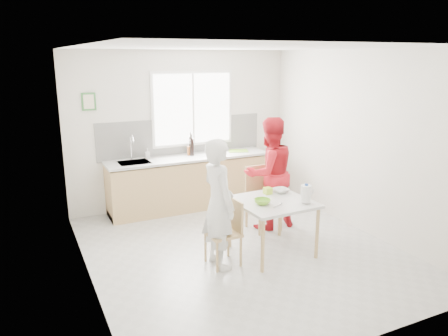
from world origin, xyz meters
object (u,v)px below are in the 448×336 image
at_px(dining_table, 273,206).
at_px(wine_bottle_a, 191,145).
at_px(bowl_white, 281,191).
at_px(milk_jug, 306,193).
at_px(wine_bottle_b, 192,147).
at_px(chair_left, 227,229).
at_px(chair_far, 262,195).
at_px(bowl_green, 262,202).
at_px(person_white, 219,204).
at_px(person_red, 269,173).

height_order(dining_table, wine_bottle_a, wine_bottle_a).
xyz_separation_m(bowl_white, wine_bottle_a, (-0.54, 2.06, 0.31)).
bearing_deg(milk_jug, wine_bottle_a, 100.66).
height_order(milk_jug, wine_bottle_b, wine_bottle_b).
xyz_separation_m(chair_left, chair_far, (1.00, 0.86, 0.07)).
height_order(bowl_green, wine_bottle_a, wine_bottle_a).
distance_m(person_white, wine_bottle_a, 2.43).
height_order(dining_table, person_white, person_white).
relative_size(person_red, wine_bottle_a, 5.38).
bearing_deg(milk_jug, wine_bottle_b, 101.47).
bearing_deg(dining_table, chair_far, 69.09).
bearing_deg(person_white, chair_left, -90.00).
relative_size(chair_far, person_white, 0.59).
bearing_deg(chair_left, person_red, 124.79).
relative_size(person_white, wine_bottle_a, 5.14).
xyz_separation_m(chair_left, bowl_white, (0.98, 0.29, 0.30)).
bearing_deg(wine_bottle_b, milk_jug, -76.41).
bearing_deg(chair_far, wine_bottle_a, 108.95).
xyz_separation_m(dining_table, wine_bottle_b, (-0.27, 2.23, 0.41)).
xyz_separation_m(milk_jug, wine_bottle_b, (-0.60, 2.49, 0.20)).
bearing_deg(dining_table, bowl_white, 41.93).
bearing_deg(wine_bottle_a, person_white, -103.27).
bearing_deg(person_white, dining_table, -90.00).
height_order(chair_far, person_red, person_red).
bearing_deg(wine_bottle_b, wine_bottle_a, 80.90).
height_order(chair_left, wine_bottle_a, wine_bottle_a).
xyz_separation_m(dining_table, person_white, (-0.81, -0.03, 0.16)).
xyz_separation_m(bowl_white, milk_jug, (0.04, -0.53, 0.10)).
distance_m(dining_table, bowl_green, 0.23).
xyz_separation_m(wine_bottle_a, wine_bottle_b, (-0.02, -0.10, -0.01)).
distance_m(chair_left, bowl_green, 0.58).
bearing_deg(wine_bottle_a, chair_far, -68.93).
bearing_deg(chair_far, milk_jug, -91.36).
bearing_deg(bowl_green, wine_bottle_a, 91.34).
relative_size(chair_left, person_red, 0.49).
bearing_deg(milk_jug, bowl_green, 156.28).
height_order(dining_table, milk_jug, milk_jug).
bearing_deg(bowl_white, wine_bottle_b, 105.90).
distance_m(dining_table, chair_left, 0.71).
relative_size(chair_far, wine_bottle_b, 3.23).
relative_size(bowl_white, wine_bottle_b, 0.74).
xyz_separation_m(chair_left, milk_jug, (1.02, -0.24, 0.40)).
xyz_separation_m(chair_far, wine_bottle_b, (-0.59, 1.39, 0.54)).
distance_m(person_white, bowl_green, 0.61).
bearing_deg(chair_left, bowl_white, 104.23).
bearing_deg(dining_table, bowl_green, -163.84).
xyz_separation_m(dining_table, chair_far, (0.32, 0.84, -0.13)).
bearing_deg(dining_table, chair_left, -177.88).
bearing_deg(person_red, bowl_white, 73.11).
xyz_separation_m(person_white, person_red, (1.25, 0.85, 0.04)).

